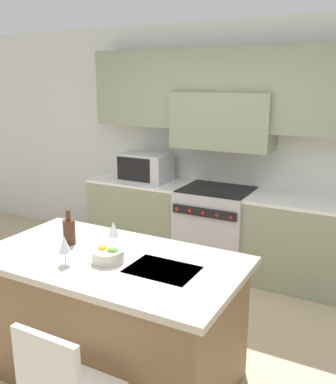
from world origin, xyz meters
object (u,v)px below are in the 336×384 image
object	(u,v)px
wine_bottle	(69,231)
wine_glass_near	(64,245)
wine_glass_far	(113,230)
fruit_bowl	(108,255)
range_stove	(215,229)
microwave	(146,167)

from	to	relation	value
wine_bottle	wine_glass_near	world-z (taller)	wine_bottle
wine_glass_far	fruit_bowl	xyz separation A→B (m)	(0.10, -0.21, -0.09)
range_stove	microwave	world-z (taller)	microwave
wine_glass_near	wine_bottle	bearing A→B (deg)	126.61
range_stove	fruit_bowl	xyz separation A→B (m)	(0.08, -2.10, 0.50)
wine_glass_near	range_stove	bearing A→B (deg)	86.54
microwave	fruit_bowl	bearing A→B (deg)	-65.06
microwave	fruit_bowl	distance (m)	2.34
microwave	wine_glass_near	xyz separation A→B (m)	(0.77, -2.29, -0.03)
microwave	wine_glass_near	bearing A→B (deg)	-71.40
range_stove	wine_glass_near	size ratio (longest dim) A/B	4.70
wine_bottle	wine_glass_near	xyz separation A→B (m)	(0.22, -0.29, 0.04)
wine_glass_near	fruit_bowl	bearing A→B (deg)	38.53
wine_bottle	range_stove	bearing A→B (deg)	79.81
wine_glass_far	microwave	bearing A→B (deg)	114.83
microwave	wine_bottle	xyz separation A→B (m)	(0.55, -2.00, -0.07)
microwave	wine_glass_far	size ratio (longest dim) A/B	2.85
wine_bottle	wine_glass_far	bearing A→B (deg)	15.43
wine_glass_near	wine_glass_far	world-z (taller)	same
microwave	wine_glass_far	distance (m)	2.10
wine_bottle	wine_glass_near	size ratio (longest dim) A/B	1.30
microwave	fruit_bowl	xyz separation A→B (m)	(0.99, -2.12, -0.12)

